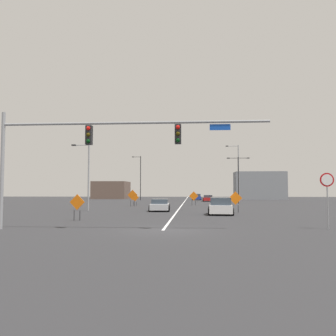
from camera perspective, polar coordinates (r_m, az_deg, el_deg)
The scene contains 19 objects.
ground at distance 19.08m, azimuth -0.84°, elevation -9.97°, with size 197.26×197.26×0.00m, color #2D2D30.
road_centre_stripe at distance 73.74m, azimuth 2.77°, elevation -5.23°, with size 0.16×109.59×0.01m.
traffic_signal_assembly at distance 19.81m, azimuth -11.82°, elevation 4.16°, with size 14.67×0.44×6.46m.
stop_sign at distance 21.37m, azimuth 24.14°, elevation -3.18°, with size 0.76×0.07×3.08m.
street_lamp_mid_right at distance 38.17m, azimuth -12.83°, elevation -0.79°, with size 1.94×0.24×7.02m.
street_lamp_mid_left at distance 60.33m, azimuth 11.10°, elevation -0.51°, with size 2.17×0.24×9.66m.
street_lamp_near_left at distance 58.71m, azimuth 11.20°, elevation -1.21°, with size 3.64×0.24×7.50m.
street_lamp_far_left at distance 77.21m, azimuth -4.51°, elevation -1.30°, with size 1.96×0.24×9.51m.
construction_sign_left_lane at distance 25.95m, azimuth -14.34°, elevation -5.57°, with size 1.11×0.17×1.85m.
construction_sign_median_near at distance 49.52m, azimuth -5.31°, elevation -4.83°, with size 1.08×0.11×1.67m.
construction_sign_left_shoulder at distance 34.78m, azimuth 10.76°, elevation -4.93°, with size 1.28×0.09×2.01m.
construction_sign_right_lane at distance 47.25m, azimuth -5.70°, elevation -4.45°, with size 1.36×0.29×2.19m.
construction_sign_right_shoulder at distance 51.25m, azimuth 4.14°, elevation -4.59°, with size 1.32×0.08×1.96m.
car_red_distant at distance 69.15m, azimuth 6.42°, elevation -4.83°, with size 2.08×4.32×1.21m.
car_blue_mid at distance 78.65m, azimuth 4.62°, elevation -4.66°, with size 2.06×4.55×1.34m.
car_silver_far at distance 36.96m, azimuth -1.32°, elevation -5.97°, with size 2.25×4.46×1.22m.
car_white_approaching at distance 31.62m, azimuth 8.41°, elevation -6.17°, with size 2.33×3.96×1.48m.
roadside_building_west at distance 90.98m, azimuth -9.06°, elevation -3.52°, with size 8.27×8.69×4.31m.
roadside_building_east at distance 84.95m, azimuth 14.44°, elevation -2.76°, with size 11.31×6.08×6.37m.
Camera 1 is at (1.60, -18.89, 2.12)m, focal length 38.06 mm.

